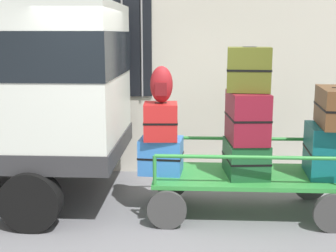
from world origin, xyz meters
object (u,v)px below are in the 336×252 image
object	(u,v)px
suitcase_midleft_top	(249,69)
backpack	(161,85)
luggage_cart	(245,182)
suitcase_left_middle	(161,121)
suitcase_center_bottom	(332,151)
suitcase_midleft_bottom	(246,158)
suitcase_center_middle	(336,107)
suitcase_left_bottom	(161,155)
suitcase_midleft_middle	(247,117)

from	to	relation	value
suitcase_midleft_top	backpack	size ratio (longest dim) A/B	1.24
luggage_cart	suitcase_left_middle	world-z (taller)	suitcase_left_middle
suitcase_center_bottom	backpack	distance (m)	2.23
suitcase_midleft_bottom	suitcase_center_middle	size ratio (longest dim) A/B	0.86
suitcase_center_middle	suitcase_left_bottom	bearing A→B (deg)	178.62
suitcase_midleft_top	suitcase_center_middle	distance (m)	1.13
suitcase_left_bottom	suitcase_left_middle	bearing A→B (deg)	-90.00
suitcase_left_middle	suitcase_center_middle	xyz separation A→B (m)	(2.09, 0.01, 0.19)
luggage_cart	suitcase_midleft_top	size ratio (longest dim) A/B	4.28
suitcase_left_middle	backpack	size ratio (longest dim) A/B	1.03
suitcase_midleft_top	backpack	distance (m)	1.05
luggage_cart	suitcase_center_bottom	world-z (taller)	suitcase_center_bottom
suitcase_left_middle	suitcase_center_bottom	xyz separation A→B (m)	(2.09, 0.06, -0.35)
luggage_cart	suitcase_midleft_middle	world-z (taller)	suitcase_midleft_middle
luggage_cart	suitcase_left_middle	xyz separation A→B (m)	(-1.05, -0.03, 0.77)
backpack	suitcase_center_middle	bearing A→B (deg)	0.68
suitcase_midleft_bottom	suitcase_midleft_top	size ratio (longest dim) A/B	1.30
suitcase_midleft_top	suitcase_center_bottom	xyz separation A→B (m)	(1.05, 0.03, -0.98)
suitcase_midleft_bottom	suitcase_center_bottom	bearing A→B (deg)	1.84
suitcase_midleft_bottom	suitcase_midleft_middle	xyz separation A→B (m)	(0.00, -0.00, 0.52)
suitcase_left_bottom	suitcase_center_bottom	distance (m)	2.09
luggage_cart	suitcase_left_bottom	bearing A→B (deg)	178.31
suitcase_center_bottom	suitcase_center_middle	world-z (taller)	suitcase_center_middle
suitcase_center_bottom	backpack	bearing A→B (deg)	-178.05
suitcase_left_bottom	luggage_cart	bearing A→B (deg)	-1.69
suitcase_left_bottom	suitcase_midleft_top	xyz separation A→B (m)	(1.05, -0.03, 1.08)
suitcase_midleft_middle	suitcase_center_middle	distance (m)	1.05
suitcase_left_middle	suitcase_center_middle	bearing A→B (deg)	0.28
suitcase_left_bottom	suitcase_midleft_top	size ratio (longest dim) A/B	1.03
suitcase_left_bottom	suitcase_center_bottom	size ratio (longest dim) A/B	0.80
suitcase_midleft_top	suitcase_center_bottom	distance (m)	1.44
suitcase_left_middle	backpack	distance (m)	0.45
suitcase_midleft_middle	suitcase_left_bottom	bearing A→B (deg)	177.74
suitcase_midleft_top	suitcase_center_bottom	size ratio (longest dim) A/B	0.78
suitcase_left_middle	suitcase_midleft_top	bearing A→B (deg)	1.50
suitcase_midleft_top	suitcase_midleft_middle	bearing A→B (deg)	-90.00
suitcase_midleft_bottom	suitcase_center_bottom	world-z (taller)	suitcase_center_bottom
suitcase_midleft_middle	backpack	world-z (taller)	backpack
backpack	suitcase_midleft_top	bearing A→B (deg)	2.30
suitcase_center_middle	luggage_cart	bearing A→B (deg)	178.94
suitcase_left_bottom	suitcase_center_middle	size ratio (longest dim) A/B	0.68
luggage_cart	suitcase_left_bottom	world-z (taller)	suitcase_left_bottom
suitcase_center_bottom	suitcase_midleft_middle	bearing A→B (deg)	-177.95
suitcase_midleft_middle	backpack	xyz separation A→B (m)	(-1.03, -0.03, 0.39)
suitcase_center_bottom	suitcase_center_middle	xyz separation A→B (m)	(0.00, -0.05, 0.54)
suitcase_left_bottom	suitcase_center_bottom	world-z (taller)	suitcase_center_bottom
suitcase_left_bottom	suitcase_left_middle	world-z (taller)	suitcase_left_middle
suitcase_midleft_middle	suitcase_center_bottom	xyz separation A→B (m)	(1.05, 0.04, -0.42)
suitcase_left_bottom	suitcase_left_middle	xyz separation A→B (m)	(-0.00, -0.06, 0.45)
backpack	suitcase_center_bottom	bearing A→B (deg)	1.95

